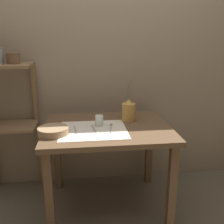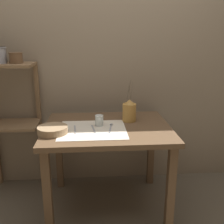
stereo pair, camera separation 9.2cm
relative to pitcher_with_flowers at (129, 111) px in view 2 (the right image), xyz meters
The scene contains 12 objects.
ground_plane 0.87m from the pitcher_with_flowers, 148.86° to the right, with size 12.00×12.00×0.00m, color brown.
stone_wall_back 0.57m from the pitcher_with_flowers, 116.52° to the left, with size 7.00×0.06×2.40m.
wooden_table 0.30m from the pitcher_with_flowers, 148.86° to the right, with size 1.03×0.81×0.75m.
wooden_shelf_unit 1.08m from the pitcher_with_flowers, 167.96° to the left, with size 0.48×0.33×1.24m.
linen_cloth 0.39m from the pitcher_with_flowers, 147.57° to the right, with size 0.52×0.45×0.00m.
pitcher_with_flowers is the anchor object (origin of this frame).
wooden_bowl 0.68m from the pitcher_with_flowers, 157.53° to the right, with size 0.23×0.23×0.05m.
glass_tumbler_near 0.29m from the pitcher_with_flowers, 157.76° to the right, with size 0.07×0.07×0.09m.
fork_inner 0.50m from the pitcher_with_flowers, 157.20° to the right, with size 0.03×0.18×0.00m.
fork_outer 0.37m from the pitcher_with_flowers, 148.67° to the right, with size 0.04×0.18×0.00m.
spoon_inner 0.24m from the pitcher_with_flowers, 139.65° to the right, with size 0.04×0.19×0.02m.
metal_pot_small 1.08m from the pitcher_with_flowers, 169.28° to the left, with size 0.12×0.12×0.09m.
Camera 2 is at (-0.11, -2.03, 1.47)m, focal length 42.00 mm.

